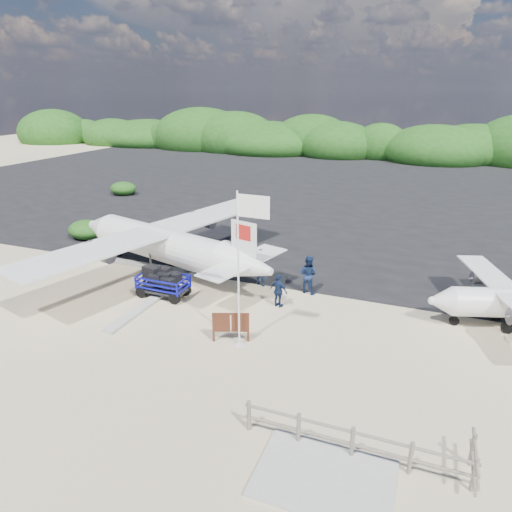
{
  "coord_description": "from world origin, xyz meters",
  "views": [
    {
      "loc": [
        7.14,
        -15.04,
        9.44
      ],
      "look_at": [
        -0.25,
        3.89,
        1.97
      ],
      "focal_mm": 32.0,
      "sensor_mm": 36.0,
      "label": 1
    }
  ],
  "objects_px": {
    "crew_c": "(279,291)",
    "flagpole": "(239,344)",
    "crew_a": "(261,267)",
    "baggage_cart": "(164,296)",
    "crew_b": "(308,274)",
    "aircraft_small": "(282,174)",
    "signboard": "(231,341)"
  },
  "relations": [
    {
      "from": "aircraft_small",
      "to": "flagpole",
      "type": "bearing_deg",
      "value": 87.95
    },
    {
      "from": "flagpole",
      "to": "aircraft_small",
      "type": "height_order",
      "value": "flagpole"
    },
    {
      "from": "flagpole",
      "to": "crew_a",
      "type": "xyz_separation_m",
      "value": [
        -1.27,
        5.72,
        0.98
      ]
    },
    {
      "from": "crew_c",
      "to": "crew_a",
      "type": "bearing_deg",
      "value": -31.83
    },
    {
      "from": "baggage_cart",
      "to": "aircraft_small",
      "type": "bearing_deg",
      "value": 99.82
    },
    {
      "from": "flagpole",
      "to": "crew_a",
      "type": "distance_m",
      "value": 5.94
    },
    {
      "from": "crew_a",
      "to": "aircraft_small",
      "type": "height_order",
      "value": "crew_a"
    },
    {
      "from": "crew_a",
      "to": "crew_c",
      "type": "relative_size",
      "value": 1.23
    },
    {
      "from": "baggage_cart",
      "to": "crew_c",
      "type": "bearing_deg",
      "value": 11.05
    },
    {
      "from": "flagpole",
      "to": "crew_c",
      "type": "relative_size",
      "value": 3.87
    },
    {
      "from": "baggage_cart",
      "to": "aircraft_small",
      "type": "xyz_separation_m",
      "value": [
        -5.22,
        34.06,
        0.0
      ]
    },
    {
      "from": "flagpole",
      "to": "signboard",
      "type": "height_order",
      "value": "flagpole"
    },
    {
      "from": "flagpole",
      "to": "signboard",
      "type": "xyz_separation_m",
      "value": [
        -0.4,
        0.1,
        0.0
      ]
    },
    {
      "from": "flagpole",
      "to": "crew_b",
      "type": "xyz_separation_m",
      "value": [
        1.19,
        5.71,
        0.96
      ]
    },
    {
      "from": "baggage_cart",
      "to": "flagpole",
      "type": "xyz_separation_m",
      "value": [
        5.15,
        -2.73,
        0.0
      ]
    },
    {
      "from": "flagpole",
      "to": "baggage_cart",
      "type": "bearing_deg",
      "value": 152.05
    },
    {
      "from": "baggage_cart",
      "to": "crew_a",
      "type": "height_order",
      "value": "crew_a"
    },
    {
      "from": "signboard",
      "to": "crew_c",
      "type": "relative_size",
      "value": 0.98
    },
    {
      "from": "crew_c",
      "to": "aircraft_small",
      "type": "relative_size",
      "value": 0.23
    },
    {
      "from": "crew_a",
      "to": "aircraft_small",
      "type": "relative_size",
      "value": 0.28
    },
    {
      "from": "baggage_cart",
      "to": "crew_b",
      "type": "distance_m",
      "value": 7.07
    },
    {
      "from": "flagpole",
      "to": "crew_b",
      "type": "distance_m",
      "value": 5.91
    },
    {
      "from": "signboard",
      "to": "crew_c",
      "type": "distance_m",
      "value": 3.77
    },
    {
      "from": "baggage_cart",
      "to": "flagpole",
      "type": "distance_m",
      "value": 5.83
    },
    {
      "from": "crew_c",
      "to": "aircraft_small",
      "type": "height_order",
      "value": "crew_c"
    },
    {
      "from": "baggage_cart",
      "to": "crew_c",
      "type": "xyz_separation_m",
      "value": [
        5.52,
        0.97,
        0.79
      ]
    },
    {
      "from": "crew_c",
      "to": "flagpole",
      "type": "bearing_deg",
      "value": 103.38
    },
    {
      "from": "signboard",
      "to": "aircraft_small",
      "type": "distance_m",
      "value": 38.03
    },
    {
      "from": "aircraft_small",
      "to": "crew_a",
      "type": "bearing_deg",
      "value": 88.53
    },
    {
      "from": "baggage_cart",
      "to": "aircraft_small",
      "type": "distance_m",
      "value": 34.46
    },
    {
      "from": "flagpole",
      "to": "crew_a",
      "type": "bearing_deg",
      "value": 102.49
    },
    {
      "from": "flagpole",
      "to": "aircraft_small",
      "type": "xyz_separation_m",
      "value": [
        -10.37,
        36.8,
        0.0
      ]
    }
  ]
}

